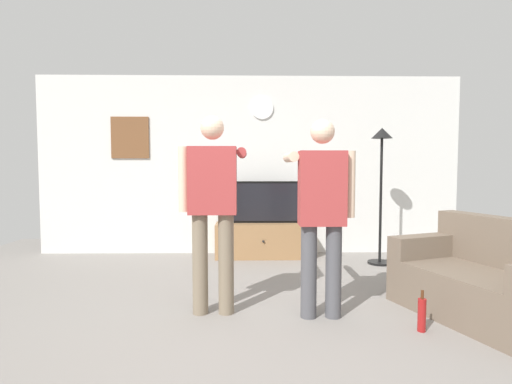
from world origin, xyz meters
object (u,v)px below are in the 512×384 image
(tv_stand, at_px, (263,240))
(beverage_bottle, at_px, (422,314))
(television, at_px, (263,202))
(wall_clock, at_px, (262,108))
(person_standing_nearer_lamp, at_px, (213,202))
(side_couch, at_px, (486,282))
(person_standing_nearer_couch, at_px, (321,207))
(floor_lamp, at_px, (381,167))
(framed_picture, at_px, (130,138))

(tv_stand, height_order, beverage_bottle, tv_stand)
(television, height_order, wall_clock, wall_clock)
(person_standing_nearer_lamp, distance_m, side_couch, 2.52)
(television, height_order, beverage_bottle, television)
(person_standing_nearer_couch, bearing_deg, side_couch, -2.29)
(tv_stand, height_order, person_standing_nearer_lamp, person_standing_nearer_lamp)
(tv_stand, height_order, floor_lamp, floor_lamp)
(tv_stand, distance_m, wall_clock, 1.98)
(floor_lamp, bearing_deg, framed_picture, 168.39)
(person_standing_nearer_lamp, bearing_deg, tv_stand, 76.82)
(person_standing_nearer_lamp, bearing_deg, framed_picture, 119.59)
(tv_stand, distance_m, person_standing_nearer_couch, 2.53)
(wall_clock, bearing_deg, floor_lamp, -24.68)
(person_standing_nearer_lamp, distance_m, beverage_bottle, 1.98)
(side_couch, bearing_deg, person_standing_nearer_couch, 177.71)
(framed_picture, bearing_deg, floor_lamp, -11.61)
(tv_stand, bearing_deg, framed_picture, 171.58)
(television, xyz_separation_m, framed_picture, (-1.99, 0.25, 0.96))
(person_standing_nearer_couch, height_order, side_couch, person_standing_nearer_couch)
(tv_stand, xyz_separation_m, wall_clock, (-0.00, 0.29, 1.96))
(person_standing_nearer_lamp, bearing_deg, television, 77.07)
(wall_clock, relative_size, person_standing_nearer_couch, 0.19)
(wall_clock, height_order, beverage_bottle, wall_clock)
(person_standing_nearer_lamp, xyz_separation_m, side_couch, (2.41, -0.17, -0.70))
(television, xyz_separation_m, person_standing_nearer_lamp, (-0.53, -2.32, 0.21))
(wall_clock, height_order, person_standing_nearer_lamp, wall_clock)
(television, distance_m, framed_picture, 2.23)
(tv_stand, distance_m, floor_lamp, 1.97)
(tv_stand, relative_size, wall_clock, 4.11)
(television, distance_m, person_standing_nearer_lamp, 2.39)
(wall_clock, bearing_deg, person_standing_nearer_couch, -80.97)
(person_standing_nearer_lamp, xyz_separation_m, person_standing_nearer_couch, (0.96, -0.11, -0.04))
(person_standing_nearer_lamp, relative_size, person_standing_nearer_couch, 1.02)
(television, relative_size, wall_clock, 3.33)
(tv_stand, distance_m, television, 0.56)
(person_standing_nearer_couch, xyz_separation_m, side_couch, (1.45, -0.06, -0.66))
(tv_stand, xyz_separation_m, television, (0.00, 0.05, 0.56))
(framed_picture, distance_m, side_couch, 4.96)
(tv_stand, height_order, framed_picture, framed_picture)
(person_standing_nearer_couch, distance_m, beverage_bottle, 1.19)
(wall_clock, height_order, side_couch, wall_clock)
(television, distance_m, floor_lamp, 1.74)
(tv_stand, bearing_deg, floor_lamp, -15.49)
(side_couch, distance_m, beverage_bottle, 0.77)
(person_standing_nearer_lamp, xyz_separation_m, beverage_bottle, (1.72, -0.46, -0.88))
(framed_picture, height_order, floor_lamp, framed_picture)
(floor_lamp, xyz_separation_m, person_standing_nearer_couch, (-1.16, -1.95, -0.34))
(television, height_order, person_standing_nearer_couch, person_standing_nearer_couch)
(floor_lamp, xyz_separation_m, beverage_bottle, (-0.40, -2.29, -1.19))
(tv_stand, bearing_deg, wall_clock, 90.00)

